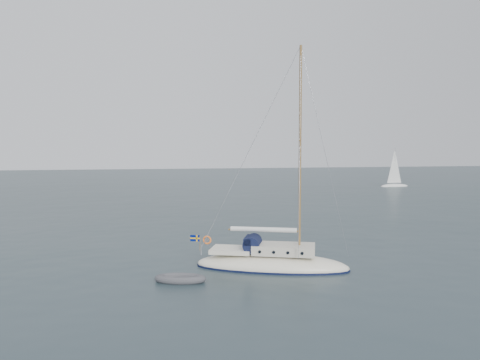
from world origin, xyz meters
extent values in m
plane|color=black|center=(0.00, 0.00, 0.00)|extent=(300.00, 300.00, 0.00)
ellipsoid|color=beige|center=(0.40, -0.40, 0.15)|extent=(8.78, 2.73, 1.46)
cube|color=beige|center=(1.09, -0.40, 1.15)|extent=(3.51, 1.85, 0.54)
cube|color=beige|center=(-1.94, -0.40, 1.00)|extent=(2.34, 1.85, 0.24)
cylinder|color=black|center=(-0.72, -0.40, 1.42)|extent=(0.94, 1.61, 0.94)
cube|color=black|center=(-0.91, -0.40, 1.62)|extent=(0.44, 1.61, 0.39)
cylinder|color=brown|center=(1.97, -0.40, 6.73)|extent=(0.15, 0.15, 11.71)
cylinder|color=brown|center=(1.97, -0.40, 7.32)|extent=(0.05, 2.15, 0.05)
cylinder|color=brown|center=(-0.08, -0.40, 2.20)|extent=(4.10, 0.10, 0.10)
cylinder|color=silver|center=(-0.08, -0.40, 2.24)|extent=(3.81, 0.27, 0.27)
cylinder|color=gray|center=(-3.50, -0.40, 1.42)|extent=(0.04, 2.15, 0.04)
torus|color=orange|center=(-3.55, 0.19, 1.42)|extent=(0.53, 0.10, 0.53)
cylinder|color=brown|center=(-3.84, -0.40, 1.32)|extent=(0.03, 0.03, 0.88)
cube|color=#000F5F|center=(-4.13, -0.40, 1.61)|extent=(0.59, 0.02, 0.37)
cube|color=gold|center=(-4.13, -0.40, 1.61)|extent=(0.61, 0.03, 0.09)
cube|color=gold|center=(-4.03, -0.40, 1.61)|extent=(0.09, 0.03, 0.39)
cylinder|color=black|center=(-0.18, 0.54, 1.15)|extent=(0.18, 0.06, 0.18)
cylinder|color=black|center=(-0.18, -1.33, 1.15)|extent=(0.18, 0.06, 0.18)
cylinder|color=black|center=(0.60, 0.54, 1.15)|extent=(0.18, 0.06, 0.18)
cylinder|color=black|center=(0.60, -1.33, 1.15)|extent=(0.18, 0.06, 0.18)
cylinder|color=black|center=(1.38, 0.54, 1.15)|extent=(0.18, 0.06, 0.18)
cylinder|color=black|center=(1.38, -1.33, 1.15)|extent=(0.18, 0.06, 0.18)
cylinder|color=black|center=(2.16, 0.54, 1.15)|extent=(0.18, 0.06, 0.18)
cylinder|color=black|center=(2.16, -1.33, 1.15)|extent=(0.18, 0.06, 0.18)
cube|color=#47484C|center=(-5.02, -1.91, 0.12)|extent=(1.63, 0.67, 0.10)
ellipsoid|color=silver|center=(41.52, 52.77, 0.05)|extent=(5.84, 1.95, 0.97)
cylinder|color=gray|center=(41.52, 52.77, 3.89)|extent=(0.10, 0.10, 6.81)
cone|color=silver|center=(41.47, 52.77, 3.89)|extent=(3.11, 3.11, 6.32)
camera|label=1|loc=(-7.65, -25.69, 6.76)|focal=35.00mm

